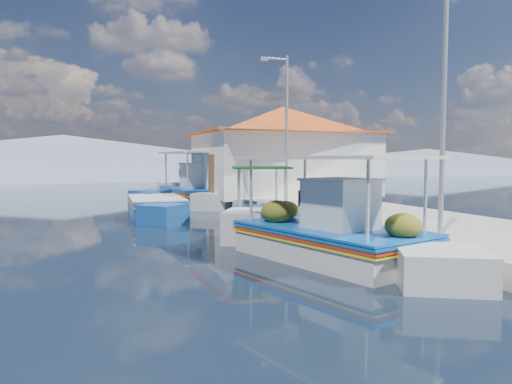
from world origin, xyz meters
name	(u,v)px	position (x,y,z in m)	size (l,w,h in m)	color
ground	(306,296)	(0.00, 0.00, 0.00)	(160.00, 160.00, 0.00)	black
quay	(385,221)	(5.90, 6.00, 0.25)	(5.00, 44.00, 0.50)	#9B9991
bollards	(341,214)	(3.80, 5.25, 0.65)	(0.20, 17.20, 0.30)	#A5A8AD
main_caique	(329,237)	(1.84, 2.47, 0.51)	(3.71, 7.68, 2.63)	silver
caique_green_canopy	(258,217)	(2.20, 8.00, 0.34)	(2.98, 5.80, 2.27)	silver
caique_blue_hull	(155,209)	(-0.64, 12.07, 0.32)	(2.17, 6.64, 1.18)	#184991
caique_far	(194,193)	(2.05, 16.71, 0.55)	(2.91, 8.39, 2.95)	silver
harbor_building	(283,149)	(6.20, 15.00, 2.78)	(10.49, 10.49, 4.40)	silver
lamp_post_near	(441,93)	(4.51, 2.00, 3.85)	(1.21, 0.14, 6.00)	#A5A8AD
lamp_post_far	(285,121)	(4.51, 11.00, 3.85)	(1.21, 0.14, 6.00)	#A5A8AD
mountain_ridge	(158,161)	(6.54, 56.00, 2.04)	(171.40, 96.00, 5.50)	slate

